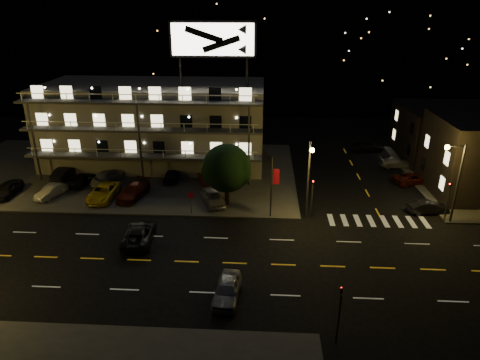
# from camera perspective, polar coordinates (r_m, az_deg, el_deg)

# --- Properties ---
(ground) EXTENTS (140.00, 140.00, 0.00)m
(ground) POSITION_cam_1_polar(r_m,az_deg,el_deg) (36.04, -3.94, -10.91)
(ground) COLOR black
(ground) RESTS_ON ground
(curb_nw) EXTENTS (44.00, 24.00, 0.15)m
(curb_nw) POSITION_cam_1_polar(r_m,az_deg,el_deg) (56.60, -15.64, 1.16)
(curb_nw) COLOR #353533
(curb_nw) RESTS_ON ground
(curb_ne) EXTENTS (16.00, 24.00, 0.15)m
(curb_ne) POSITION_cam_1_polar(r_m,az_deg,el_deg) (59.50, 28.81, 0.18)
(curb_ne) COLOR #353533
(curb_ne) RESTS_ON ground
(motel) EXTENTS (28.00, 13.80, 18.10)m
(motel) POSITION_cam_1_polar(r_m,az_deg,el_deg) (57.40, -11.12, 7.41)
(motel) COLOR gray
(motel) RESTS_ON ground
(side_bldg_back) EXTENTS (14.06, 12.00, 7.00)m
(side_bldg_back) POSITION_cam_1_polar(r_m,az_deg,el_deg) (65.41, 26.58, 5.60)
(side_bldg_back) COLOR black
(side_bldg_back) RESTS_ON ground
(hill_backdrop) EXTENTS (120.00, 25.00, 24.00)m
(hill_backdrop) POSITION_cam_1_polar(r_m,az_deg,el_deg) (99.50, -2.65, 17.61)
(hill_backdrop) COLOR black
(hill_backdrop) RESTS_ON ground
(streetlight_nc) EXTENTS (0.44, 1.92, 8.00)m
(streetlight_nc) POSITION_cam_1_polar(r_m,az_deg,el_deg) (40.82, 9.18, 0.83)
(streetlight_nc) COLOR #2D2D30
(streetlight_nc) RESTS_ON ground
(streetlight_ne) EXTENTS (1.92, 0.44, 8.00)m
(streetlight_ne) POSITION_cam_1_polar(r_m,az_deg,el_deg) (44.70, 26.79, 0.56)
(streetlight_ne) COLOR #2D2D30
(streetlight_ne) RESTS_ON ground
(signal_nw) EXTENTS (0.20, 0.27, 4.60)m
(signal_nw) POSITION_cam_1_polar(r_m,az_deg,el_deg) (42.31, 9.59, -1.92)
(signal_nw) COLOR #2D2D30
(signal_nw) RESTS_ON ground
(signal_sw) EXTENTS (0.20, 0.27, 4.60)m
(signal_sw) POSITION_cam_1_polar(r_m,az_deg,el_deg) (27.83, 13.13, -16.41)
(signal_sw) COLOR #2D2D30
(signal_sw) RESTS_ON ground
(signal_ne) EXTENTS (0.27, 0.20, 4.60)m
(signal_ne) POSITION_cam_1_polar(r_m,az_deg,el_deg) (45.66, 26.03, -2.13)
(signal_ne) COLOR #2D2D30
(signal_ne) RESTS_ON ground
(banner_north) EXTENTS (0.83, 0.16, 6.40)m
(banner_north) POSITION_cam_1_polar(r_m,az_deg,el_deg) (41.61, 4.32, -0.79)
(banner_north) COLOR #2D2D30
(banner_north) RESTS_ON ground
(stop_sign) EXTENTS (0.91, 0.11, 2.61)m
(stop_sign) POSITION_cam_1_polar(r_m,az_deg,el_deg) (43.05, -6.58, -2.55)
(stop_sign) COLOR #2D2D30
(stop_sign) RESTS_ON ground
(tree) EXTENTS (5.22, 5.03, 6.58)m
(tree) POSITION_cam_1_polar(r_m,az_deg,el_deg) (43.89, -1.86, 1.42)
(tree) COLOR black
(tree) RESTS_ON curb_nw
(lot_car_0) EXTENTS (1.85, 4.52, 1.54)m
(lot_car_0) POSITION_cam_1_polar(r_m,az_deg,el_deg) (53.58, -28.65, -1.08)
(lot_car_0) COLOR black
(lot_car_0) RESTS_ON curb_nw
(lot_car_1) EXTENTS (2.56, 4.17, 1.30)m
(lot_car_1) POSITION_cam_1_polar(r_m,az_deg,el_deg) (51.15, -23.89, -1.40)
(lot_car_1) COLOR gray
(lot_car_1) RESTS_ON curb_nw
(lot_car_2) EXTENTS (2.65, 5.39, 1.47)m
(lot_car_2) POSITION_cam_1_polar(r_m,az_deg,el_deg) (48.65, -17.72, -1.57)
(lot_car_2) COLOR yellow
(lot_car_2) RESTS_ON curb_nw
(lot_car_3) EXTENTS (3.12, 5.47, 1.49)m
(lot_car_3) POSITION_cam_1_polar(r_m,az_deg,el_deg) (48.08, -14.02, -1.42)
(lot_car_3) COLOR #4F150B
(lot_car_3) RESTS_ON curb_nw
(lot_car_4) EXTENTS (3.41, 4.83, 1.53)m
(lot_car_4) POSITION_cam_1_polar(r_m,az_deg,el_deg) (45.15, -3.61, -2.33)
(lot_car_4) COLOR gray
(lot_car_4) RESTS_ON curb_nw
(lot_car_5) EXTENTS (1.90, 4.56, 1.47)m
(lot_car_5) POSITION_cam_1_polar(r_m,az_deg,el_deg) (55.89, -22.29, 0.90)
(lot_car_5) COLOR black
(lot_car_5) RESTS_ON curb_nw
(lot_car_6) EXTENTS (2.58, 4.68, 1.24)m
(lot_car_6) POSITION_cam_1_polar(r_m,az_deg,el_deg) (53.44, -20.46, 0.09)
(lot_car_6) COLOR black
(lot_car_6) RESTS_ON curb_nw
(lot_car_7) EXTENTS (3.20, 5.47, 1.49)m
(lot_car_7) POSITION_cam_1_polar(r_m,az_deg,el_deg) (52.97, -17.16, 0.48)
(lot_car_7) COLOR gray
(lot_car_7) RESTS_ON curb_nw
(lot_car_8) EXTENTS (1.65, 4.07, 1.38)m
(lot_car_8) POSITION_cam_1_polar(r_m,az_deg,el_deg) (51.78, -9.05, 0.66)
(lot_car_8) COLOR black
(lot_car_8) RESTS_ON curb_nw
(lot_car_9) EXTENTS (3.02, 4.93, 1.53)m
(lot_car_9) POSITION_cam_1_polar(r_m,az_deg,el_deg) (49.79, -4.35, 0.08)
(lot_car_9) COLOR #4F150B
(lot_car_9) RESTS_ON curb_nw
(side_car_0) EXTENTS (4.13, 1.82, 1.32)m
(side_car_0) POSITION_cam_1_polar(r_m,az_deg,el_deg) (47.53, 23.77, -3.34)
(side_car_0) COLOR black
(side_car_0) RESTS_ON ground
(side_car_1) EXTENTS (5.03, 3.49, 1.28)m
(side_car_1) POSITION_cam_1_polar(r_m,az_deg,el_deg) (54.69, 22.01, 0.21)
(side_car_1) COLOR #4F150B
(side_car_1) RESTS_ON ground
(side_car_2) EXTENTS (4.34, 1.89, 1.24)m
(side_car_2) POSITION_cam_1_polar(r_m,az_deg,el_deg) (59.52, 20.12, 2.21)
(side_car_2) COLOR gray
(side_car_2) RESTS_ON ground
(side_car_3) EXTENTS (4.63, 2.45, 1.50)m
(side_car_3) POSITION_cam_1_polar(r_m,az_deg,el_deg) (64.67, 16.60, 4.33)
(side_car_3) COLOR black
(side_car_3) RESTS_ON ground
(road_car_east) EXTENTS (2.12, 4.50, 1.49)m
(road_car_east) POSITION_cam_1_polar(r_m,az_deg,el_deg) (31.76, -1.73, -14.38)
(road_car_east) COLOR gray
(road_car_east) RESTS_ON ground
(road_car_west) EXTENTS (2.98, 5.62, 1.50)m
(road_car_west) POSITION_cam_1_polar(r_m,az_deg,el_deg) (39.48, -13.33, -7.05)
(road_car_west) COLOR black
(road_car_west) RESTS_ON ground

